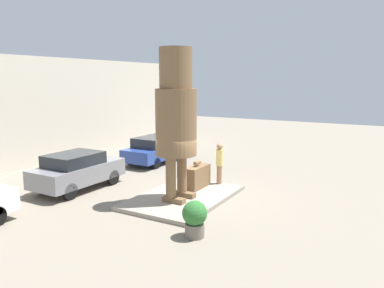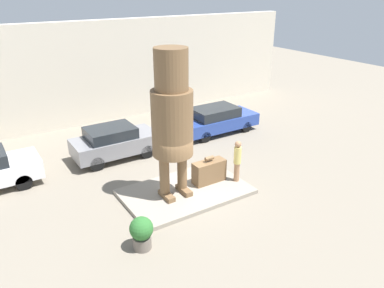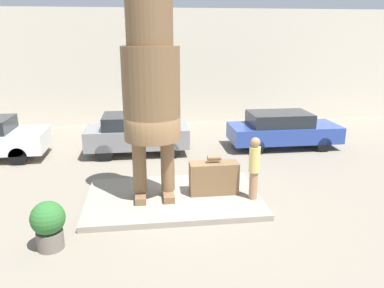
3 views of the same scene
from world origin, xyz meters
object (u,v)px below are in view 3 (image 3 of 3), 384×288
Objects in this scene: parked_car_grey at (136,133)px; parked_car_blue at (282,129)px; tourist at (254,166)px; statue_figure at (151,80)px; planter_pot at (48,224)px; giant_suitcase at (214,178)px.

parked_car_grey reaches higher than parked_car_blue.
statue_figure is at bearing 170.00° from tourist.
tourist is 6.13m from parked_car_grey.
parked_car_blue is (2.79, 5.24, -0.35)m from tourist.
parked_car_grey is (-3.32, 5.15, -0.29)m from tourist.
parked_car_grey reaches higher than planter_pot.
parked_car_blue is (5.54, 4.75, -2.68)m from statue_figure.
giant_suitcase is 5.15m from parked_car_grey.
statue_figure is at bearing -178.10° from giant_suitcase.
parked_car_blue is at bearing 50.93° from giant_suitcase.
parked_car_blue is at bearing 40.65° from statue_figure.
statue_figure is 3.64m from tourist.
statue_figure is 4.30m from planter_pot.
statue_figure is 1.24× the size of parked_car_blue.
parked_car_blue is (6.11, 0.09, -0.06)m from parked_car_grey.
planter_pot is at bearing -162.14° from tourist.
giant_suitcase is 0.31× the size of parked_car_blue.
parked_car_blue is at bearing 41.01° from planter_pot.
planter_pot is at bearing -138.99° from parked_car_blue.
statue_figure is 3.32m from giant_suitcase.
planter_pot is at bearing -138.16° from statue_figure.
parked_car_grey is at bearing -179.14° from parked_car_blue.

